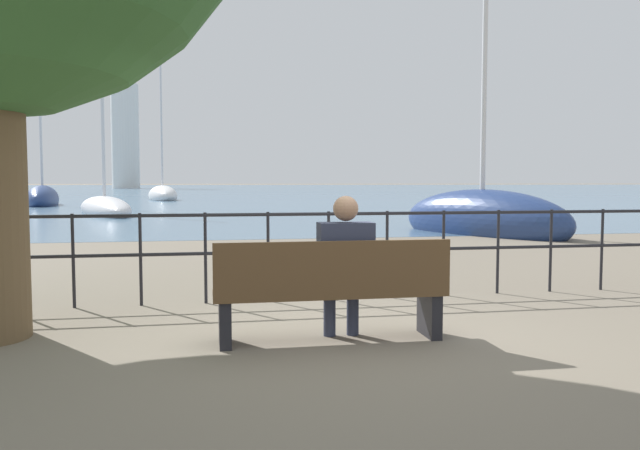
# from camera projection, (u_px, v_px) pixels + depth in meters

# --- Properties ---
(ground_plane) EXTENTS (1000.00, 1000.00, 0.00)m
(ground_plane) POSITION_uv_depth(u_px,v_px,m) (330.00, 340.00, 5.51)
(ground_plane) COLOR #706656
(harbor_water) EXTENTS (600.00, 300.00, 0.01)m
(harbor_water) POSITION_uv_depth(u_px,v_px,m) (210.00, 187.00, 162.33)
(harbor_water) COLOR slate
(harbor_water) RESTS_ON ground_plane
(park_bench) EXTENTS (2.04, 0.45, 0.90)m
(park_bench) POSITION_uv_depth(u_px,v_px,m) (332.00, 292.00, 5.42)
(park_bench) COLOR brown
(park_bench) RESTS_ON ground_plane
(seated_person_left) EXTENTS (0.48, 0.35, 1.28)m
(seated_person_left) POSITION_uv_depth(u_px,v_px,m) (345.00, 261.00, 5.50)
(seated_person_left) COLOR #2D3347
(seated_person_left) RESTS_ON ground_plane
(promenade_railing) EXTENTS (12.30, 0.04, 1.05)m
(promenade_railing) POSITION_uv_depth(u_px,v_px,m) (299.00, 242.00, 7.34)
(promenade_railing) COLOR black
(promenade_railing) RESTS_ON ground_plane
(sailboat_0) EXTENTS (2.85, 7.11, 12.49)m
(sailboat_0) POSITION_uv_depth(u_px,v_px,m) (43.00, 199.00, 37.46)
(sailboat_0) COLOR navy
(sailboat_0) RESTS_ON ground_plane
(sailboat_1) EXTENTS (4.10, 8.38, 7.29)m
(sailboat_1) POSITION_uv_depth(u_px,v_px,m) (105.00, 208.00, 27.42)
(sailboat_1) COLOR silver
(sailboat_1) RESTS_ON ground_plane
(sailboat_3) EXTENTS (3.70, 5.83, 7.71)m
(sailboat_3) POSITION_uv_depth(u_px,v_px,m) (482.00, 220.00, 16.80)
(sailboat_3) COLOR navy
(sailboat_3) RESTS_ON ground_plane
(sailboat_4) EXTENTS (3.31, 7.11, 11.15)m
(sailboat_4) POSITION_uv_depth(u_px,v_px,m) (163.00, 195.00, 48.48)
(sailboat_4) COLOR white
(sailboat_4) RESTS_ON ground_plane
(harbor_lighthouse) EXTENTS (5.88, 5.88, 27.57)m
(harbor_lighthouse) POSITION_uv_depth(u_px,v_px,m) (125.00, 130.00, 135.88)
(harbor_lighthouse) COLOR white
(harbor_lighthouse) RESTS_ON ground_plane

